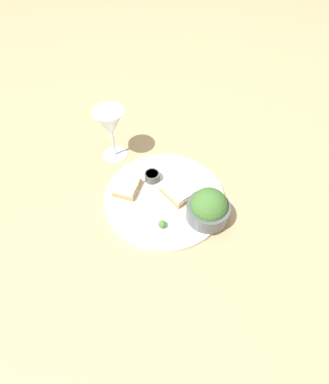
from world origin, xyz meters
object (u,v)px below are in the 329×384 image
Objects in this scene: cheese_toast_near at (178,190)px; wine_glass at (110,125)px; cheese_toast_far at (127,187)px; sauce_ramekin at (152,176)px; salad_bowl at (208,208)px.

wine_glass is at bearing 34.75° from cheese_toast_near.
cheese_toast_far is at bearing -176.76° from wine_glass.
sauce_ramekin and cheese_toast_far have the same top height.
sauce_ramekin is at bearing 41.20° from cheese_toast_near.
salad_bowl is 0.38m from wine_glass.
sauce_ramekin is 0.46× the size of cheese_toast_far.
wine_glass is at bearing 32.76° from salad_bowl.
cheese_toast_far is at bearing 52.69° from salad_bowl.
cheese_toast_far is (0.15, 0.19, -0.02)m from salad_bowl.
salad_bowl is at bearing -145.98° from sauce_ramekin.
cheese_toast_far is 0.19m from wine_glass.
sauce_ramekin and cheese_toast_near have the same top height.
salad_bowl reaches higher than cheese_toast_far.
cheese_toast_near is (0.10, 0.05, -0.02)m from salad_bowl.
cheese_toast_near and cheese_toast_far have the same top height.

